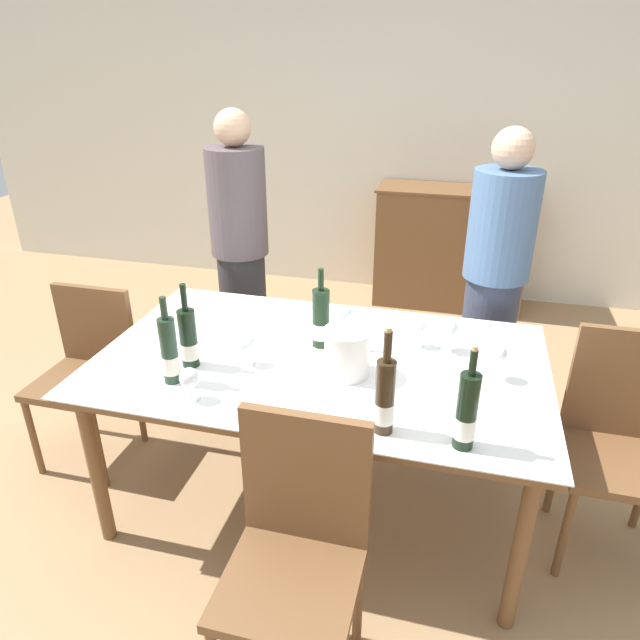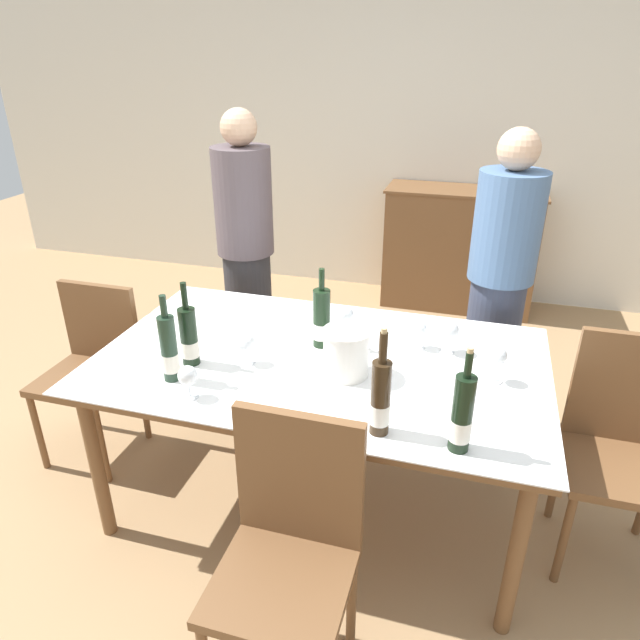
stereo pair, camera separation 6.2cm
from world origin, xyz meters
name	(u,v)px [view 2 (the right image)]	position (x,y,z in m)	size (l,w,h in m)	color
ground_plane	(320,497)	(0.00, 0.00, 0.00)	(12.00, 12.00, 0.00)	#A37F56
back_wall	(418,125)	(0.00, 2.80, 1.40)	(8.00, 0.10, 2.80)	silver
sideboard_cabinet	(459,249)	(0.44, 2.51, 0.49)	(1.21, 0.46, 0.97)	brown
dining_table	(320,371)	(0.00, 0.00, 0.71)	(1.88, 1.13, 0.77)	brown
ice_bucket	(346,351)	(0.14, -0.10, 0.88)	(0.19, 0.19, 0.20)	white
wine_bottle_0	(169,350)	(-0.52, -0.32, 0.90)	(0.07, 0.07, 0.36)	#1E3323
wine_bottle_1	(189,338)	(-0.50, -0.19, 0.89)	(0.07, 0.07, 0.36)	black
wine_bottle_2	(462,416)	(0.61, -0.45, 0.90)	(0.07, 0.07, 0.38)	black
wine_bottle_3	(322,320)	(-0.03, 0.11, 0.90)	(0.08, 0.08, 0.36)	black
wine_bottle_4	(380,399)	(0.34, -0.43, 0.91)	(0.07, 0.07, 0.40)	#332314
wine_glass_0	(346,316)	(0.05, 0.27, 0.86)	(0.07, 0.07, 0.13)	white
wine_glass_1	(498,357)	(0.71, 0.02, 0.88)	(0.07, 0.07, 0.15)	white
wine_glass_2	(449,332)	(0.51, 0.20, 0.87)	(0.09, 0.09, 0.15)	white
wine_glass_3	(419,330)	(0.38, 0.21, 0.86)	(0.07, 0.07, 0.13)	white
wine_glass_4	(246,344)	(-0.28, -0.12, 0.86)	(0.08, 0.08, 0.13)	white
wine_glass_5	(188,377)	(-0.39, -0.42, 0.86)	(0.08, 0.08, 0.13)	white
chair_right_end	(622,438)	(1.24, 0.09, 0.55)	(0.42, 0.42, 0.97)	brown
chair_left_end	(93,359)	(-1.24, 0.08, 0.52)	(0.42, 0.42, 0.89)	brown
chair_near_front	(290,541)	(0.13, -0.79, 0.56)	(0.42, 0.42, 0.97)	brown
person_host	(246,258)	(-0.72, 0.90, 0.84)	(0.33, 0.33, 1.68)	#2D2D33
person_guest_left	(498,293)	(0.71, 0.82, 0.82)	(0.33, 0.33, 1.64)	#383F56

